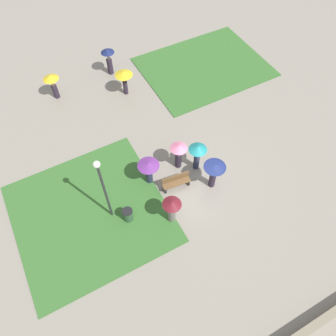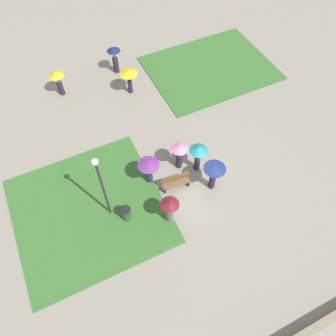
% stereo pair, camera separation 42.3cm
% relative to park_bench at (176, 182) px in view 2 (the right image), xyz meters
% --- Properties ---
extents(ground_plane, '(90.00, 90.00, 0.00)m').
position_rel_park_bench_xyz_m(ground_plane, '(1.46, -0.43, -0.46)').
color(ground_plane, gray).
extents(lawn_patch_near, '(7.58, 7.57, 0.06)m').
position_rel_park_bench_xyz_m(lawn_patch_near, '(-4.79, 0.64, -0.43)').
color(lawn_patch_near, '#386B2D').
rests_on(lawn_patch_near, ground_plane).
extents(lawn_patch_far, '(8.73, 6.78, 0.06)m').
position_rel_park_bench_xyz_m(lawn_patch_far, '(6.75, 7.91, -0.43)').
color(lawn_patch_far, '#386B2D').
rests_on(lawn_patch_far, ground_plane).
extents(parapet_wall, '(45.00, 0.35, 0.60)m').
position_rel_park_bench_xyz_m(parapet_wall, '(1.46, -8.98, -0.16)').
color(parapet_wall, gray).
rests_on(parapet_wall, ground_plane).
extents(park_bench, '(1.61, 0.60, 0.90)m').
position_rel_park_bench_xyz_m(park_bench, '(0.00, 0.00, 0.00)').
color(park_bench, brown).
rests_on(park_bench, ground_plane).
extents(lamp_post, '(0.32, 0.32, 4.73)m').
position_rel_park_bench_xyz_m(lamp_post, '(-3.80, 0.02, 2.55)').
color(lamp_post, '#2D2D30').
rests_on(lamp_post, ground_plane).
extents(trash_bin, '(0.54, 0.54, 0.89)m').
position_rel_park_bench_xyz_m(trash_bin, '(-3.12, -0.61, -0.02)').
color(trash_bin, '#335638').
rests_on(trash_bin, ground_plane).
extents(crowd_person_navy, '(1.17, 1.17, 1.92)m').
position_rel_park_bench_xyz_m(crowd_person_navy, '(1.76, -0.87, 0.91)').
color(crowd_person_navy, '#2D2333').
rests_on(crowd_person_navy, ground_plane).
extents(crowd_person_teal, '(1.01, 1.01, 1.91)m').
position_rel_park_bench_xyz_m(crowd_person_teal, '(1.63, 0.57, 0.95)').
color(crowd_person_teal, '#282D47').
rests_on(crowd_person_teal, ground_plane).
extents(crowd_person_maroon, '(0.95, 0.95, 1.85)m').
position_rel_park_bench_xyz_m(crowd_person_maroon, '(-1.18, -1.67, 0.75)').
color(crowd_person_maroon, slate).
rests_on(crowd_person_maroon, ground_plane).
extents(crowd_person_purple, '(1.17, 1.17, 1.71)m').
position_rel_park_bench_xyz_m(crowd_person_purple, '(-1.14, 0.97, 0.78)').
color(crowd_person_purple, '#282D47').
rests_on(crowd_person_purple, ground_plane).
extents(crowd_person_pink, '(0.95, 0.95, 1.82)m').
position_rel_park_bench_xyz_m(crowd_person_pink, '(0.78, 1.15, 0.74)').
color(crowd_person_pink, '#2D2333').
rests_on(crowd_person_pink, ground_plane).
extents(lone_walker_far_path, '(1.01, 1.01, 1.81)m').
position_rel_park_bench_xyz_m(lone_walker_far_path, '(-3.63, 9.97, 0.82)').
color(lone_walker_far_path, '#2D2333').
rests_on(lone_walker_far_path, ground_plane).
extents(lone_walker_mid_plaza, '(1.17, 1.17, 1.81)m').
position_rel_park_bench_xyz_m(lone_walker_mid_plaza, '(0.62, 8.10, 0.97)').
color(lone_walker_mid_plaza, '#2D2333').
rests_on(lone_walker_mid_plaza, ground_plane).
extents(lone_walker_near_lawn, '(0.92, 0.92, 1.99)m').
position_rel_park_bench_xyz_m(lone_walker_near_lawn, '(0.52, 10.53, 0.84)').
color(lone_walker_near_lawn, '#2D2333').
rests_on(lone_walker_near_lawn, ground_plane).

